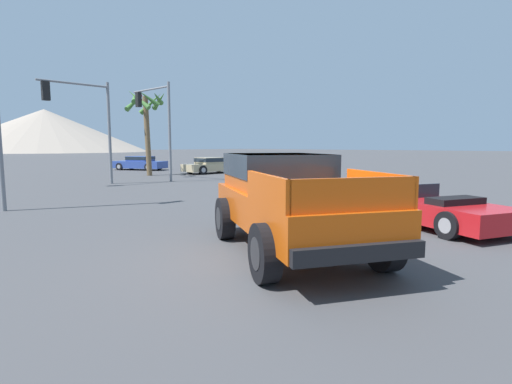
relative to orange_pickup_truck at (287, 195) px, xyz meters
The scene contains 8 objects.
ground_plane 1.28m from the orange_pickup_truck, 161.89° to the right, with size 320.00×320.00×0.00m, color #424244.
orange_pickup_truck is the anchor object (origin of this frame).
red_convertible_car 4.64m from the orange_pickup_truck, 16.25° to the right, with size 3.38×4.65×1.05m.
parked_car_blue 28.20m from the orange_pickup_truck, 65.73° to the left, with size 3.59×4.82×1.17m.
parked_car_tan 22.53m from the orange_pickup_truck, 54.09° to the left, with size 4.40×2.13×1.19m.
traffic_light_main 17.73m from the orange_pickup_truck, 66.03° to the left, with size 0.38×3.83×5.69m.
traffic_light_crosswalk 16.26m from the orange_pickup_truck, 80.38° to the left, with size 3.64×0.38×5.46m.
palm_tree_tall 21.77m from the orange_pickup_truck, 66.08° to the left, with size 2.87×2.78×5.89m.
Camera 1 is at (-5.63, -4.89, 2.11)m, focal length 28.00 mm.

